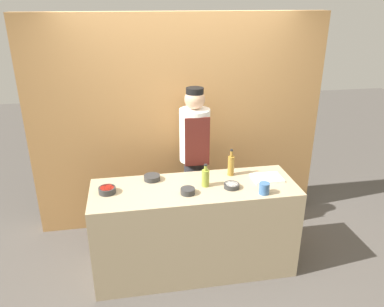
{
  "coord_description": "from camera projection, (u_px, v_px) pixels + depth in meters",
  "views": [
    {
      "loc": [
        -0.55,
        -3.02,
        2.53
      ],
      "look_at": [
        0.0,
        0.13,
        1.19
      ],
      "focal_mm": 35.0,
      "sensor_mm": 36.0,
      "label": 1
    }
  ],
  "objects": [
    {
      "name": "ground_plane",
      "position": [
        194.0,
        266.0,
        3.81
      ],
      "size": [
        14.0,
        14.0,
        0.0
      ],
      "primitive_type": "plane",
      "color": "#4C4742"
    },
    {
      "name": "cabinet_wall",
      "position": [
        179.0,
        124.0,
        4.24
      ],
      "size": [
        3.26,
        0.18,
        2.4
      ],
      "color": "#B7844C",
      "rests_on": "ground_plane"
    },
    {
      "name": "counter",
      "position": [
        194.0,
        228.0,
        3.64
      ],
      "size": [
        1.91,
        0.65,
        0.91
      ],
      "color": "tan",
      "rests_on": "ground_plane"
    },
    {
      "name": "sauce_bowl_yellow",
      "position": [
        188.0,
        191.0,
        3.33
      ],
      "size": [
        0.13,
        0.13,
        0.05
      ],
      "color": "#2D2D2D",
      "rests_on": "counter"
    },
    {
      "name": "sauce_bowl_white",
      "position": [
        232.0,
        186.0,
        3.43
      ],
      "size": [
        0.14,
        0.14,
        0.04
      ],
      "color": "#2D2D2D",
      "rests_on": "counter"
    },
    {
      "name": "sauce_bowl_red",
      "position": [
        107.0,
        190.0,
        3.34
      ],
      "size": [
        0.15,
        0.15,
        0.05
      ],
      "color": "#2D2D2D",
      "rests_on": "counter"
    },
    {
      "name": "sauce_bowl_green",
      "position": [
        152.0,
        177.0,
        3.58
      ],
      "size": [
        0.16,
        0.16,
        0.05
      ],
      "color": "#2D2D2D",
      "rests_on": "counter"
    },
    {
      "name": "cutting_board",
      "position": [
        267.0,
        178.0,
        3.61
      ],
      "size": [
        0.28,
        0.22,
        0.02
      ],
      "color": "white",
      "rests_on": "counter"
    },
    {
      "name": "bottle_vinegar",
      "position": [
        231.0,
        165.0,
        3.65
      ],
      "size": [
        0.06,
        0.06,
        0.27
      ],
      "color": "olive",
      "rests_on": "counter"
    },
    {
      "name": "bottle_oil",
      "position": [
        205.0,
        177.0,
        3.44
      ],
      "size": [
        0.07,
        0.07,
        0.22
      ],
      "color": "olive",
      "rests_on": "counter"
    },
    {
      "name": "cup_blue",
      "position": [
        264.0,
        188.0,
        3.32
      ],
      "size": [
        0.09,
        0.09,
        0.1
      ],
      "color": "#386093",
      "rests_on": "counter"
    },
    {
      "name": "chef_center",
      "position": [
        195.0,
        159.0,
        3.99
      ],
      "size": [
        0.32,
        0.32,
        1.7
      ],
      "color": "#28282D",
      "rests_on": "ground_plane"
    }
  ]
}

